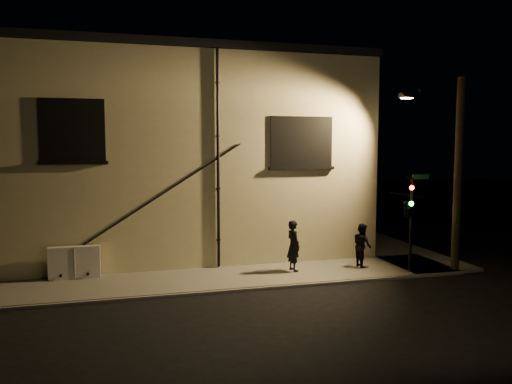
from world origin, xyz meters
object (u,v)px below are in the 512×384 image
object	(u,v)px
streetlamp_pole	(455,171)
traffic_signal	(408,207)
pedestrian_b	(362,245)
pedestrian_a	(293,246)
utility_cabinet	(75,262)

from	to	relation	value
streetlamp_pole	traffic_signal	bearing A→B (deg)	-179.45
pedestrian_b	traffic_signal	bearing A→B (deg)	-137.97
streetlamp_pole	pedestrian_b	bearing A→B (deg)	158.16
pedestrian_a	pedestrian_b	bearing A→B (deg)	-101.84
utility_cabinet	traffic_signal	distance (m)	12.27
pedestrian_a	streetlamp_pole	xyz separation A→B (m)	(5.98, -1.33, 2.82)
utility_cabinet	traffic_signal	xyz separation A→B (m)	(11.89, -2.39, 1.89)
pedestrian_b	traffic_signal	world-z (taller)	traffic_signal
traffic_signal	pedestrian_b	bearing A→B (deg)	132.56
traffic_signal	streetlamp_pole	world-z (taller)	streetlamp_pole
utility_cabinet	streetlamp_pole	world-z (taller)	streetlamp_pole
traffic_signal	streetlamp_pole	size ratio (longest dim) A/B	0.50
pedestrian_a	traffic_signal	size ratio (longest dim) A/B	0.53
pedestrian_b	traffic_signal	xyz separation A→B (m)	(1.18, -1.28, 1.62)
pedestrian_a	traffic_signal	world-z (taller)	traffic_signal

